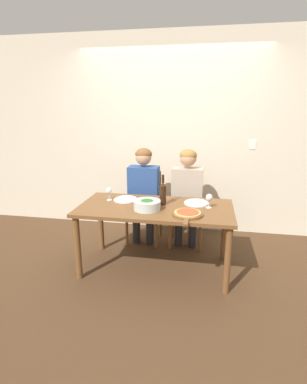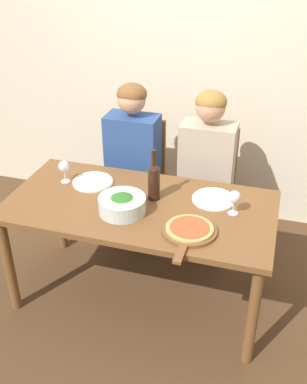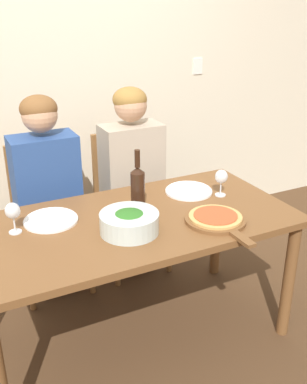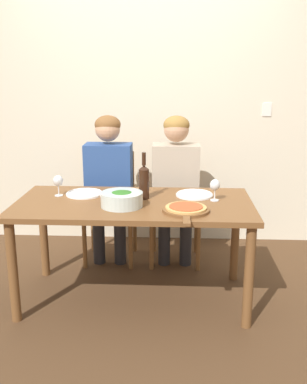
# 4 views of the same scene
# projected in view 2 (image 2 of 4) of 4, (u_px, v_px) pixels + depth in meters

# --- Properties ---
(ground_plane) EXTENTS (40.00, 40.00, 0.00)m
(ground_plane) POSITION_uv_depth(u_px,v_px,m) (141.00, 294.00, 3.06)
(ground_plane) COLOR #4C331E
(back_wall) EXTENTS (10.00, 0.06, 2.70)m
(back_wall) POSITION_uv_depth(u_px,v_px,m) (189.00, 51.00, 3.41)
(back_wall) COLOR beige
(back_wall) RESTS_ON ground
(dining_table) EXTENTS (1.62, 0.81, 0.72)m
(dining_table) POSITION_uv_depth(u_px,v_px,m) (140.00, 216.00, 2.74)
(dining_table) COLOR brown
(dining_table) RESTS_ON ground
(chair_left) EXTENTS (0.42, 0.42, 0.92)m
(chair_left) POSITION_uv_depth(u_px,v_px,m) (137.00, 174.00, 3.49)
(chair_left) COLOR brown
(chair_left) RESTS_ON ground
(chair_right) EXTENTS (0.42, 0.42, 0.92)m
(chair_right) POSITION_uv_depth(u_px,v_px,m) (207.00, 184.00, 3.36)
(chair_right) COLOR brown
(chair_right) RESTS_ON ground
(person_woman) EXTENTS (0.47, 0.51, 1.25)m
(person_woman) POSITION_uv_depth(u_px,v_px,m) (132.00, 151.00, 3.28)
(person_woman) COLOR #28282D
(person_woman) RESTS_ON ground
(person_man) EXTENTS (0.47, 0.51, 1.25)m
(person_man) POSITION_uv_depth(u_px,v_px,m) (207.00, 160.00, 3.14)
(person_man) COLOR #28282D
(person_man) RESTS_ON ground
(wine_bottle) EXTENTS (0.07, 0.07, 0.33)m
(wine_bottle) POSITION_uv_depth(u_px,v_px,m) (154.00, 180.00, 2.69)
(wine_bottle) COLOR black
(wine_bottle) RESTS_ON dining_table
(broccoli_bowl) EXTENTS (0.28, 0.28, 0.10)m
(broccoli_bowl) POSITION_uv_depth(u_px,v_px,m) (122.00, 204.00, 2.60)
(broccoli_bowl) COLOR silver
(broccoli_bowl) RESTS_ON dining_table
(dinner_plate_left) EXTENTS (0.26, 0.26, 0.02)m
(dinner_plate_left) POSITION_uv_depth(u_px,v_px,m) (93.00, 182.00, 2.92)
(dinner_plate_left) COLOR white
(dinner_plate_left) RESTS_ON dining_table
(dinner_plate_right) EXTENTS (0.26, 0.26, 0.02)m
(dinner_plate_right) POSITION_uv_depth(u_px,v_px,m) (214.00, 199.00, 2.73)
(dinner_plate_right) COLOR white
(dinner_plate_right) RESTS_ON dining_table
(pizza_on_board) EXTENTS (0.30, 0.44, 0.04)m
(pizza_on_board) POSITION_uv_depth(u_px,v_px,m) (189.00, 230.00, 2.43)
(pizza_on_board) COLOR brown
(pizza_on_board) RESTS_ON dining_table
(wine_glass_left) EXTENTS (0.07, 0.07, 0.15)m
(wine_glass_left) POSITION_uv_depth(u_px,v_px,m) (64.00, 168.00, 2.88)
(wine_glass_left) COLOR silver
(wine_glass_left) RESTS_ON dining_table
(wine_glass_right) EXTENTS (0.07, 0.07, 0.15)m
(wine_glass_right) POSITION_uv_depth(u_px,v_px,m) (234.00, 198.00, 2.55)
(wine_glass_right) COLOR silver
(wine_glass_right) RESTS_ON dining_table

